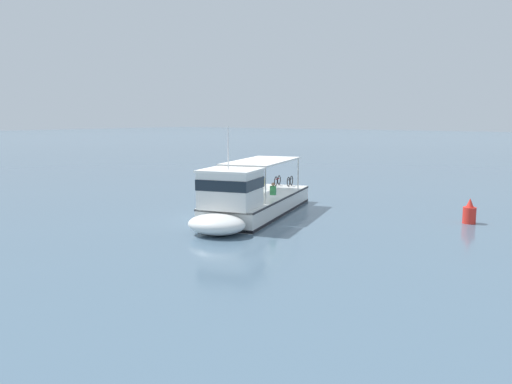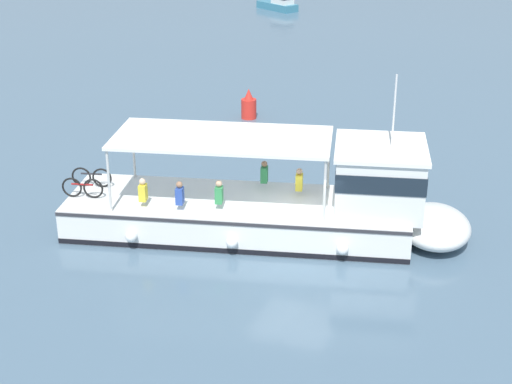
# 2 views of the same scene
# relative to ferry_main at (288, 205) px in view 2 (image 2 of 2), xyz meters

# --- Properties ---
(ground_plane) EXTENTS (400.00, 400.00, 0.00)m
(ground_plane) POSITION_rel_ferry_main_xyz_m (0.78, -1.07, -1.02)
(ground_plane) COLOR slate
(ferry_main) EXTENTS (13.06, 6.51, 5.32)m
(ferry_main) POSITION_rel_ferry_main_xyz_m (0.00, 0.00, 0.00)
(ferry_main) COLOR white
(ferry_main) RESTS_ON ground
(motorboat_horizon_west) EXTENTS (3.80, 2.78, 1.26)m
(motorboat_horizon_west) POSITION_rel_ferry_main_xyz_m (-15.17, 36.91, -0.47)
(motorboat_horizon_west) COLOR teal
(motorboat_horizon_west) RESTS_ON ground
(channel_buoy) EXTENTS (0.70, 0.70, 1.40)m
(channel_buoy) POSITION_rel_ferry_main_xyz_m (-6.04, 10.53, -0.45)
(channel_buoy) COLOR red
(channel_buoy) RESTS_ON ground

